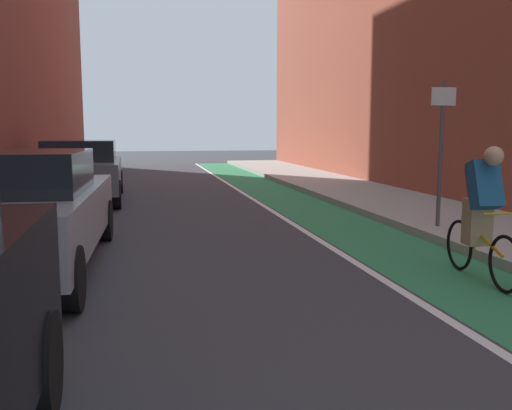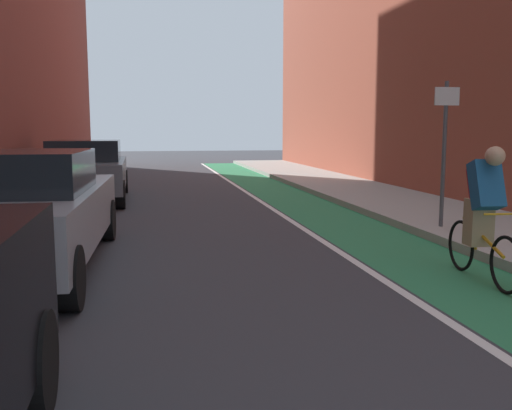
{
  "view_description": "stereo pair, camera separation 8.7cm",
  "coord_description": "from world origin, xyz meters",
  "px_view_note": "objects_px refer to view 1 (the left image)",
  "views": [
    {
      "loc": [
        -0.99,
        1.72,
        1.79
      ],
      "look_at": [
        0.29,
        8.02,
        0.93
      ],
      "focal_mm": 39.57,
      "sensor_mm": 36.0,
      "label": 1
    },
    {
      "loc": [
        -0.91,
        1.71,
        1.79
      ],
      "look_at": [
        0.29,
        8.02,
        0.93
      ],
      "focal_mm": 39.57,
      "sensor_mm": 36.0,
      "label": 2
    }
  ],
  "objects_px": {
    "parked_sedan_silver": "(23,210)",
    "cyclist_mid": "(482,210)",
    "street_sign_post": "(441,140)",
    "parked_sedan_gray": "(81,170)"
  },
  "relations": [
    {
      "from": "parked_sedan_silver",
      "to": "street_sign_post",
      "type": "xyz_separation_m",
      "value": [
        6.46,
        1.32,
        0.82
      ]
    },
    {
      "from": "parked_sedan_gray",
      "to": "street_sign_post",
      "type": "height_order",
      "value": "street_sign_post"
    },
    {
      "from": "parked_sedan_gray",
      "to": "cyclist_mid",
      "type": "distance_m",
      "value": 10.23
    },
    {
      "from": "cyclist_mid",
      "to": "street_sign_post",
      "type": "relative_size",
      "value": 0.69
    },
    {
      "from": "street_sign_post",
      "to": "parked_sedan_gray",
      "type": "bearing_deg",
      "value": 137.91
    },
    {
      "from": "parked_sedan_gray",
      "to": "street_sign_post",
      "type": "distance_m",
      "value": 8.74
    },
    {
      "from": "parked_sedan_silver",
      "to": "cyclist_mid",
      "type": "height_order",
      "value": "cyclist_mid"
    },
    {
      "from": "parked_sedan_silver",
      "to": "street_sign_post",
      "type": "relative_size",
      "value": 1.97
    },
    {
      "from": "cyclist_mid",
      "to": "street_sign_post",
      "type": "distance_m",
      "value": 3.14
    },
    {
      "from": "street_sign_post",
      "to": "cyclist_mid",
      "type": "bearing_deg",
      "value": -110.36
    }
  ]
}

